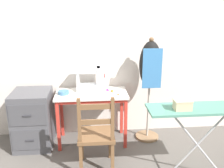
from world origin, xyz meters
The scene contains 13 objects.
ground_plane centered at (0.00, 0.00, 0.00)m, with size 14.00×14.00×0.00m, color #5B5651.
wall_back centered at (0.00, 0.55, 1.27)m, with size 10.00×0.05×2.55m.
sewing_table centered at (0.00, 0.23, 0.59)m, with size 0.93×0.48×0.70m.
sewing_machine centered at (0.01, 0.35, 0.85)m, with size 0.37×0.18×0.34m.
fabric_bowl centered at (-0.36, 0.23, 0.72)m, with size 0.14×0.14×0.04m.
scissors centered at (0.36, 0.16, 0.70)m, with size 0.12×0.09×0.01m.
thread_spool_near_machine centered at (0.21, 0.30, 0.72)m, with size 0.04×0.04×0.04m.
thread_spool_mid_table centered at (0.27, 0.24, 0.72)m, with size 0.04×0.04×0.04m.
wooden_chair centered at (0.04, -0.36, 0.42)m, with size 0.40×0.38×0.90m.
filing_cabinet centered at (-0.76, 0.21, 0.37)m, with size 0.47×0.52×0.75m.
dress_form centered at (0.77, 0.27, 0.97)m, with size 0.32×0.32×1.40m.
ironing_board centered at (1.08, -0.62, 0.77)m, with size 1.07×0.32×0.82m.
storage_box centered at (0.87, -0.66, 0.87)m, with size 0.17×0.12×0.10m.
Camera 1 is at (-0.00, -2.82, 1.77)m, focal length 40.00 mm.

